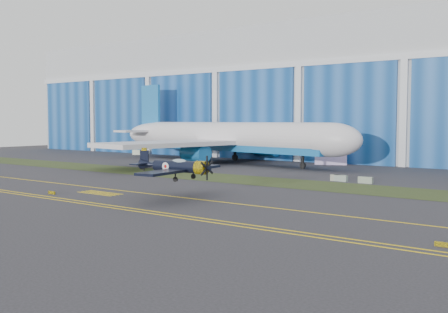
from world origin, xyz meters
The scene contains 16 objects.
ground centered at (0.00, 0.00, 0.00)m, with size 260.00×260.00×0.00m, color #363439.
grass_median centered at (0.00, 14.00, 0.02)m, with size 260.00×10.00×0.02m, color #475128.
hangar centered at (0.00, 71.79, 14.96)m, with size 220.00×45.70×30.00m.
taxiway_centreline centered at (0.00, -5.00, 0.01)m, with size 200.00×0.20×0.02m, color yellow.
edge_line_near centered at (0.00, -14.50, 0.01)m, with size 80.00×0.20×0.02m, color yellow.
edge_line_far centered at (0.00, -13.50, 0.01)m, with size 80.00×0.20×0.02m, color yellow.
hold_short_ladder centered at (-18.00, -8.10, 0.01)m, with size 6.00×2.40×0.02m, color yellow, non-canonical shape.
guard_board_left centered at (-22.00, -12.00, 0.17)m, with size 1.20×0.15×0.35m, color yellow.
guard_board_right centered at (22.00, -12.00, 0.17)m, with size 1.20×0.15×0.35m, color yellow.
warbird centered at (-7.85, -5.80, 3.59)m, with size 11.94×13.94×3.85m.
jetliner centered at (-32.03, 38.25, 11.87)m, with size 76.96×68.54×23.74m.
shipping_container centered at (-13.23, 46.40, 1.34)m, with size 6.18×2.47×2.68m, color #E5C8FC.
cart centered at (-65.63, 44.67, 0.63)m, with size 2.11×1.27×1.27m, color #E6F4CC.
barrier_a centered at (0.27, 20.36, 0.45)m, with size 2.00×0.60×0.90m, color gray.
barrier_b centered at (-0.27, 20.51, 0.45)m, with size 2.00×0.60×0.90m, color #999F86.
barrier_c centered at (4.02, 20.20, 0.45)m, with size 2.00×0.60×0.90m, color #91A087.
Camera 1 is at (30.76, -49.53, 8.68)m, focal length 42.00 mm.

